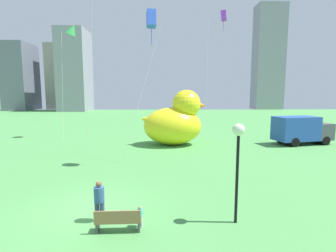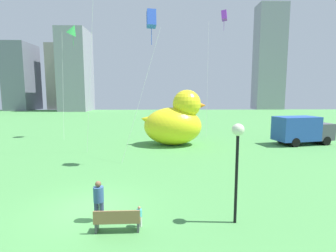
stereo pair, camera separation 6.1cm
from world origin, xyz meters
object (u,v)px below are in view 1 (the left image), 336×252
Objects in this scene: kite_green at (72,30)px; kite_blue at (151,20)px; person_adult at (99,199)px; giant_inflatable_duck at (175,122)px; kite_purple at (223,17)px; person_child at (140,215)px; box_truck at (301,130)px; park_bench at (118,220)px; lamppost at (238,145)px.

kite_blue is (9.24, -11.94, -2.10)m from kite_green.
giant_inflatable_duck is at bearing 75.95° from person_adult.
person_child is at bearing -110.66° from kite_purple.
person_adult is 2.02× the size of person_child.
kite_purple reaches higher than giant_inflatable_duck.
person_adult is 0.27× the size of box_truck.
giant_inflatable_duck is at bearing -136.47° from kite_purple.
box_truck is at bearing 42.68° from person_adult.
giant_inflatable_duck is (2.23, 16.09, 1.89)m from person_child.
person_child is at bearing 25.47° from park_bench.
person_adult is 0.16× the size of kite_blue.
giant_inflatable_duck is 0.62× the size of kite_blue.
kite_purple reaches higher than lamppost.
lamppost reaches higher than park_bench.
giant_inflatable_duck is at bearing 79.61° from park_bench.
park_bench reaches higher than person_child.
person_child is at bearing -66.16° from kite_green.
kite_blue is at bearing 113.69° from lamppost.
kite_green reaches higher than person_child.
giant_inflatable_duck is at bearing -21.26° from kite_green.
park_bench is 27.54m from kite_purple.
kite_purple is at bearing 65.08° from person_adult.
park_bench is at bearing -134.22° from box_truck.
park_bench is at bearing -96.32° from kite_blue.
kite_blue is (-14.93, -7.44, 8.66)m from box_truck.
kite_green is (-7.37, 19.99, 11.27)m from person_adult.
park_bench is 0.88m from person_child.
kite_green reaches higher than person_adult.
kite_purple is 1.15× the size of kite_green.
park_bench is at bearing -68.41° from kite_green.
giant_inflatable_duck reaches higher than person_child.
person_child is 12.88m from kite_blue.
kite_blue reaches higher than park_bench.
giant_inflatable_duck is 0.51× the size of kite_green.
person_adult is (-0.88, 0.87, 0.46)m from park_bench.
person_adult is at bearing -103.09° from kite_blue.
box_truck is (15.91, 16.36, 0.97)m from park_bench.
lamppost reaches higher than box_truck.
box_truck reaches higher than person_adult.
person_adult is at bearing 135.58° from park_bench.
box_truck is (11.28, 15.74, -1.74)m from lamppost.
box_truck reaches higher than park_bench.
kite_green is at bearing 169.44° from box_truck.
giant_inflatable_duck reaches higher than person_adult.
person_child is (1.68, -0.49, -0.47)m from person_adult.
giant_inflatable_duck is 15.60m from kite_green.
kite_purple reaches higher than box_truck.
kite_purple is at bearing 4.31° from kite_green.
park_bench is 13.16m from kite_blue.
person_adult reaches higher than person_child.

